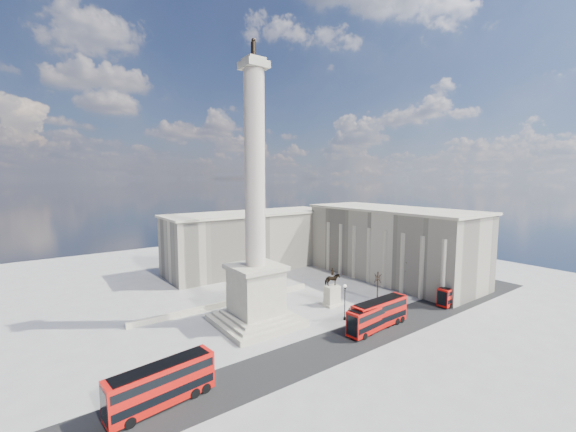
% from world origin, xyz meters
% --- Properties ---
extents(ground, '(180.00, 180.00, 0.00)m').
position_xyz_m(ground, '(0.00, 0.00, 0.00)').
color(ground, '#A19F99').
rests_on(ground, ground).
extents(asphalt_road, '(120.00, 9.00, 0.01)m').
position_xyz_m(asphalt_road, '(5.00, -10.00, 0.00)').
color(asphalt_road, '#242424').
rests_on(asphalt_road, ground).
extents(nelsons_column, '(14.00, 14.00, 49.85)m').
position_xyz_m(nelsons_column, '(0.00, 5.00, 12.92)').
color(nelsons_column, '#BAB39B').
rests_on(nelsons_column, ground).
extents(balustrade_wall, '(40.00, 0.60, 1.10)m').
position_xyz_m(balustrade_wall, '(0.00, 16.00, 0.55)').
color(balustrade_wall, beige).
rests_on(balustrade_wall, ground).
extents(building_east, '(19.00, 46.00, 18.60)m').
position_xyz_m(building_east, '(45.00, 10.00, 9.32)').
color(building_east, '#BEB59C').
rests_on(building_east, ground).
extents(building_northeast, '(51.00, 17.00, 16.60)m').
position_xyz_m(building_northeast, '(20.00, 40.00, 8.32)').
color(building_northeast, '#BEB59C').
rests_on(building_northeast, ground).
extents(red_bus_a, '(12.59, 4.31, 5.00)m').
position_xyz_m(red_bus_a, '(-20.96, -9.05, 2.62)').
color(red_bus_a, red).
rests_on(red_bus_a, ground).
extents(red_bus_b, '(11.51, 3.64, 4.59)m').
position_xyz_m(red_bus_b, '(14.57, -9.80, 2.41)').
color(red_bus_b, red).
rests_on(red_bus_b, ground).
extents(red_bus_c, '(12.30, 3.17, 4.96)m').
position_xyz_m(red_bus_c, '(16.77, -9.54, 2.60)').
color(red_bus_c, red).
rests_on(red_bus_c, ground).
extents(red_bus_d, '(10.12, 3.25, 4.03)m').
position_xyz_m(red_bus_d, '(39.07, -10.63, 2.11)').
color(red_bus_d, red).
rests_on(red_bus_d, ground).
extents(victorian_lamp, '(0.59, 0.59, 6.83)m').
position_xyz_m(victorian_lamp, '(14.03, -3.59, 4.02)').
color(victorian_lamp, black).
rests_on(victorian_lamp, ground).
extents(equestrian_statue, '(3.77, 2.82, 7.91)m').
position_xyz_m(equestrian_statue, '(17.49, 3.52, 2.73)').
color(equestrian_statue, beige).
rests_on(equestrian_statue, ground).
extents(bare_tree_near, '(1.95, 1.95, 8.51)m').
position_xyz_m(bare_tree_near, '(36.78, -1.27, 6.70)').
color(bare_tree_near, '#332319').
rests_on(bare_tree_near, ground).
extents(bare_tree_mid, '(1.78, 1.78, 6.74)m').
position_xyz_m(bare_tree_mid, '(27.19, -0.35, 5.31)').
color(bare_tree_mid, '#332319').
rests_on(bare_tree_mid, ground).
extents(bare_tree_far, '(1.88, 1.88, 7.68)m').
position_xyz_m(bare_tree_far, '(37.57, 14.09, 6.05)').
color(bare_tree_far, '#332319').
rests_on(bare_tree_far, ground).
extents(pedestrian_walking, '(0.71, 0.65, 1.63)m').
position_xyz_m(pedestrian_walking, '(14.71, -6.50, 0.81)').
color(pedestrian_walking, black).
rests_on(pedestrian_walking, ground).
extents(pedestrian_standing, '(1.01, 0.91, 1.71)m').
position_xyz_m(pedestrian_standing, '(30.43, -4.68, 0.85)').
color(pedestrian_standing, black).
rests_on(pedestrian_standing, ground).
extents(pedestrian_crossing, '(0.87, 1.18, 1.86)m').
position_xyz_m(pedestrian_crossing, '(15.66, -3.23, 0.93)').
color(pedestrian_crossing, black).
rests_on(pedestrian_crossing, ground).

